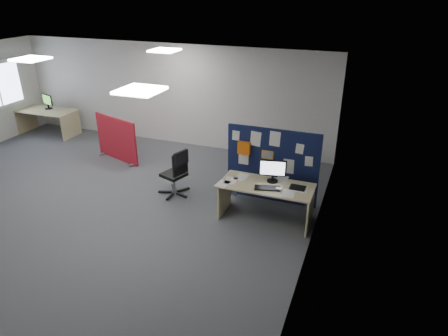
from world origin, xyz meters
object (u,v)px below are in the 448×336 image
(main_desk, at_px, (267,192))
(monitor_main, at_px, (273,170))
(office_chair, at_px, (177,170))
(red_divider, at_px, (117,139))
(monitor_second, at_px, (47,101))
(navy_divider, at_px, (271,165))
(second_desk, at_px, (48,115))

(main_desk, bearing_deg, monitor_main, 65.62)
(monitor_main, xyz_separation_m, office_chair, (-2.03, 0.09, -0.39))
(main_desk, bearing_deg, office_chair, 173.60)
(red_divider, xyz_separation_m, monitor_second, (-3.02, 1.02, 0.42))
(red_divider, bearing_deg, monitor_second, 179.37)
(navy_divider, xyz_separation_m, monitor_second, (-7.15, 1.68, 0.19))
(monitor_main, bearing_deg, navy_divider, 94.64)
(main_desk, bearing_deg, red_divider, 161.71)
(main_desk, height_order, second_desk, same)
(second_desk, height_order, office_chair, office_chair)
(second_desk, relative_size, office_chair, 1.67)
(navy_divider, relative_size, office_chair, 1.82)
(red_divider, height_order, office_chair, red_divider)
(red_divider, height_order, second_desk, red_divider)
(second_desk, xyz_separation_m, office_chair, (5.29, -2.12, 0.02))
(navy_divider, relative_size, red_divider, 1.31)
(main_desk, height_order, monitor_second, monitor_second)
(main_desk, distance_m, red_divider, 4.47)
(navy_divider, distance_m, second_desk, 7.32)
(monitor_second, bearing_deg, navy_divider, 4.97)
(office_chair, bearing_deg, monitor_main, 16.29)
(monitor_main, xyz_separation_m, monitor_second, (-7.33, 2.29, -0.00))
(monitor_main, relative_size, office_chair, 0.47)
(monitor_second, bearing_deg, office_chair, -4.34)
(office_chair, bearing_deg, main_desk, 12.37)
(red_divider, relative_size, monitor_second, 3.09)
(office_chair, bearing_deg, navy_divider, 34.48)
(monitor_main, distance_m, monitor_second, 7.68)
(main_desk, relative_size, monitor_second, 3.72)
(red_divider, xyz_separation_m, second_desk, (-3.01, 0.94, 0.02))
(navy_divider, height_order, office_chair, navy_divider)
(navy_divider, relative_size, monitor_main, 3.84)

